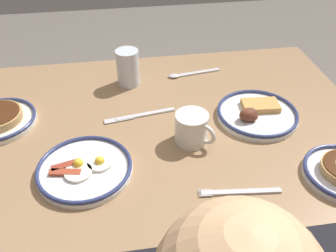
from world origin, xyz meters
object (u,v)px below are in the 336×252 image
object	(u,v)px
butter_knife	(140,115)
tea_spoon	(187,74)
coffee_mug	(192,128)
plate_far_companion	(85,169)
fork_near	(239,192)
drinking_glass	(128,69)
plate_near_main	(256,113)

from	to	relation	value
butter_knife	tea_spoon	size ratio (longest dim) A/B	1.15
coffee_mug	tea_spoon	bearing A→B (deg)	-99.14
coffee_mug	butter_knife	distance (m)	0.20
plate_far_companion	coffee_mug	world-z (taller)	coffee_mug
tea_spoon	butter_knife	bearing A→B (deg)	49.25
plate_far_companion	tea_spoon	world-z (taller)	plate_far_companion
coffee_mug	fork_near	size ratio (longest dim) A/B	0.52
butter_knife	plate_far_companion	bearing A→B (deg)	53.68
drinking_glass	tea_spoon	xyz separation A→B (m)	(-0.21, -0.03, -0.05)
fork_near	tea_spoon	distance (m)	0.57
coffee_mug	butter_knife	bearing A→B (deg)	-46.18
plate_near_main	fork_near	xyz separation A→B (m)	(0.14, 0.29, -0.01)
drinking_glass	tea_spoon	world-z (taller)	drinking_glass
coffee_mug	butter_knife	size ratio (longest dim) A/B	0.47
coffee_mug	drinking_glass	world-z (taller)	drinking_glass
coffee_mug	tea_spoon	world-z (taller)	coffee_mug
drinking_glass	fork_near	distance (m)	0.59
drinking_glass	fork_near	bearing A→B (deg)	112.70
butter_knife	tea_spoon	xyz separation A→B (m)	(-0.19, -0.22, 0.00)
fork_near	butter_knife	world-z (taller)	same
plate_far_companion	fork_near	xyz separation A→B (m)	(-0.37, 0.13, -0.01)
plate_near_main	plate_far_companion	distance (m)	0.54
plate_near_main	fork_near	distance (m)	0.32
coffee_mug	drinking_glass	bearing A→B (deg)	-65.52
plate_near_main	tea_spoon	distance (m)	0.32
drinking_glass	butter_knife	size ratio (longest dim) A/B	0.56
plate_far_companion	drinking_glass	size ratio (longest dim) A/B	1.95
plate_near_main	butter_knife	world-z (taller)	plate_near_main
coffee_mug	plate_far_companion	bearing A→B (deg)	15.17
tea_spoon	plate_far_companion	bearing A→B (deg)	51.38
plate_near_main	fork_near	size ratio (longest dim) A/B	1.23
plate_far_companion	drinking_glass	xyz separation A→B (m)	(-0.14, -0.42, 0.04)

